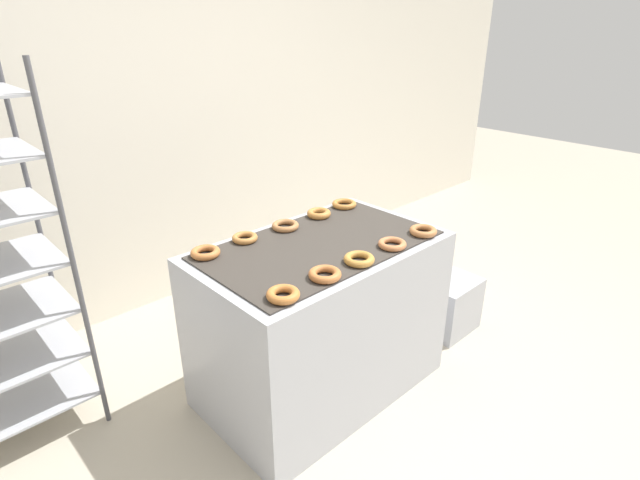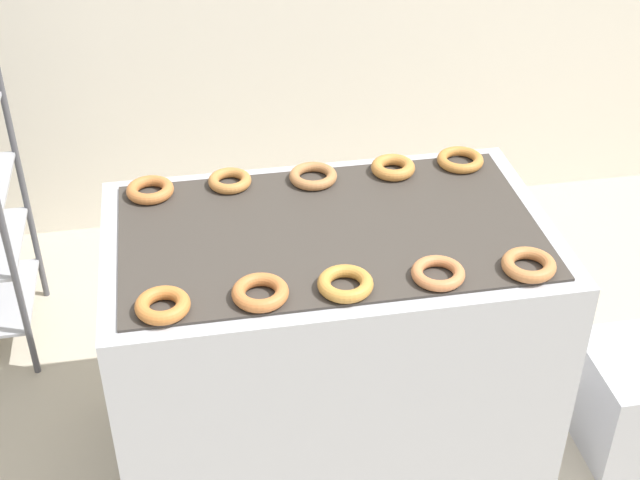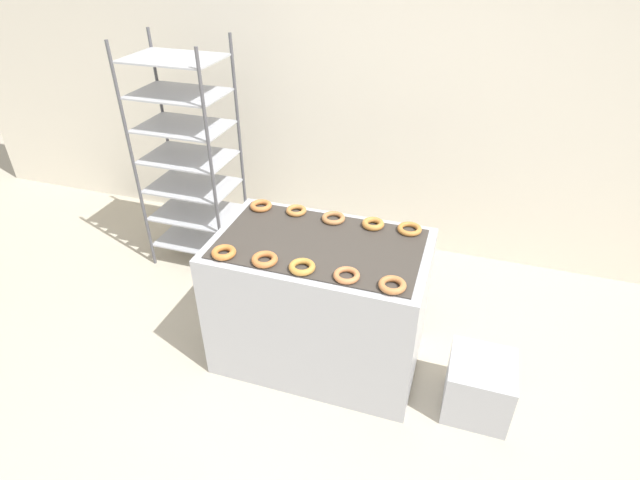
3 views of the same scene
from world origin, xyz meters
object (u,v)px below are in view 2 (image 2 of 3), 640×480
at_px(fryer_machine, 329,349).
at_px(glaze_bin, 638,399).
at_px(donut_near_rightmost, 529,265).
at_px(donut_near_left, 260,293).
at_px(donut_near_right, 438,273).
at_px(donut_far_center, 314,176).
at_px(donut_far_rightmost, 460,160).
at_px(donut_far_leftmost, 150,190).
at_px(donut_far_right, 393,167).
at_px(donut_near_leftmost, 163,305).
at_px(donut_near_center, 345,284).
at_px(donut_far_left, 230,181).

relative_size(fryer_machine, glaze_bin, 3.39).
height_order(glaze_bin, donut_near_rightmost, donut_near_rightmost).
bearing_deg(donut_near_left, donut_near_right, 0.21).
xyz_separation_m(fryer_machine, donut_far_center, (0.00, 0.27, 0.45)).
height_order(donut_near_right, donut_far_rightmost, same).
relative_size(donut_far_leftmost, donut_far_right, 1.03).
bearing_deg(donut_far_leftmost, donut_far_rightmost, 0.77).
xyz_separation_m(donut_near_leftmost, donut_far_rightmost, (0.92, 0.56, -0.00)).
bearing_deg(glaze_bin, donut_near_right, -169.97).
xyz_separation_m(donut_near_right, donut_far_rightmost, (0.23, 0.55, 0.00)).
height_order(fryer_machine, donut_near_center, donut_near_center).
height_order(donut_near_left, donut_far_left, donut_near_left).
relative_size(donut_far_leftmost, donut_far_left, 1.08).
bearing_deg(donut_far_rightmost, glaze_bin, -37.82).
bearing_deg(donut_far_right, donut_near_rightmost, -67.88).
height_order(donut_near_center, donut_far_leftmost, same).
xyz_separation_m(donut_near_left, donut_far_center, (0.23, 0.53, -0.00)).
bearing_deg(donut_far_center, donut_far_right, 0.84).
height_order(fryer_machine, donut_far_right, donut_far_right).
xyz_separation_m(fryer_machine, donut_near_left, (-0.22, -0.27, 0.45)).
distance_m(glaze_bin, donut_near_center, 1.24).
distance_m(donut_near_center, donut_near_right, 0.24).
bearing_deg(donut_near_right, donut_near_center, -179.17).
bearing_deg(fryer_machine, donut_far_right, 47.68).
bearing_deg(fryer_machine, donut_far_left, 131.18).
height_order(glaze_bin, donut_far_center, donut_far_center).
xyz_separation_m(donut_near_center, donut_far_rightmost, (0.47, 0.55, -0.00)).
height_order(donut_far_left, donut_far_rightmost, same).
bearing_deg(fryer_machine, donut_near_left, -130.01).
height_order(donut_near_rightmost, donut_far_left, donut_near_rightmost).
relative_size(donut_far_leftmost, donut_far_center, 0.96).
relative_size(donut_near_left, donut_far_rightmost, 1.00).
relative_size(donut_near_leftmost, donut_far_rightmost, 0.95).
bearing_deg(fryer_machine, donut_near_leftmost, -149.13).
distance_m(donut_near_right, donut_far_leftmost, 0.89).
bearing_deg(donut_far_right, donut_far_rightmost, 3.39).
height_order(fryer_machine, donut_near_right, donut_near_right).
bearing_deg(donut_far_rightmost, donut_near_right, -112.98).
relative_size(donut_near_center, donut_far_left, 1.10).
bearing_deg(donut_near_rightmost, donut_near_leftmost, -179.90).
distance_m(glaze_bin, donut_near_leftmost, 1.63).
bearing_deg(donut_far_leftmost, glaze_bin, -15.20).
bearing_deg(donut_near_leftmost, donut_far_rightmost, 31.17).
bearing_deg(donut_near_right, donut_far_rightmost, 67.02).
distance_m(donut_far_center, donut_far_rightmost, 0.46).
xyz_separation_m(donut_far_center, donut_far_rightmost, (0.46, 0.02, -0.00)).
height_order(donut_near_left, donut_near_right, donut_near_left).
relative_size(glaze_bin, donut_near_right, 2.67).
distance_m(glaze_bin, donut_far_rightmost, 0.98).
bearing_deg(fryer_machine, donut_near_center, -92.52).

